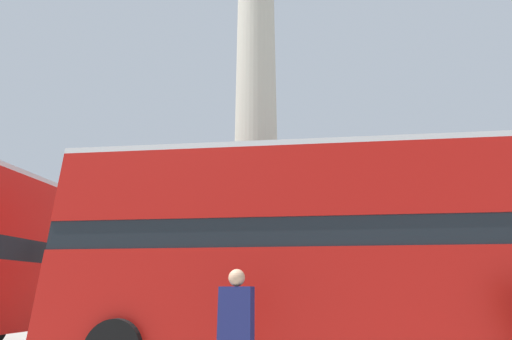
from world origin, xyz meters
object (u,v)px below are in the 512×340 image
at_px(monument_column, 256,136).
at_px(equestrian_statue, 18,285).
at_px(bus_b, 328,245).
at_px(street_lamp, 148,242).
at_px(pedestrian_by_plinth, 236,330).

distance_m(monument_column, equestrian_statue, 14.52).
height_order(bus_b, street_lamp, street_lamp).
relative_size(monument_column, pedestrian_by_plinth, 14.24).
bearing_deg(monument_column, equestrian_statue, 169.10).
bearing_deg(street_lamp, pedestrian_by_plinth, -55.06).
relative_size(bus_b, street_lamp, 2.01).
height_order(equestrian_statue, street_lamp, equestrian_statue).
bearing_deg(pedestrian_by_plinth, street_lamp, 135.20).
bearing_deg(street_lamp, bus_b, -27.24).
relative_size(monument_column, equestrian_statue, 4.04).
height_order(monument_column, bus_b, monument_column).
distance_m(bus_b, equestrian_statue, 17.85).
bearing_deg(bus_b, pedestrian_by_plinth, -119.97).
bearing_deg(monument_column, bus_b, -71.10).
xyz_separation_m(street_lamp, pedestrian_by_plinth, (3.78, -5.41, -1.93)).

